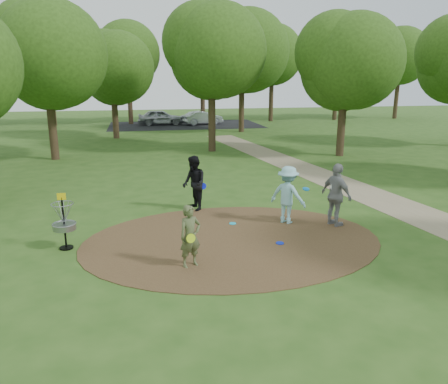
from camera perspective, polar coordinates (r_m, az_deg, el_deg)
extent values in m
plane|color=#2D5119|center=(12.37, 1.09, -6.34)|extent=(100.00, 100.00, 0.00)
cylinder|color=#47301C|center=(12.36, 1.09, -6.30)|extent=(8.40, 8.40, 0.02)
cube|color=#8C7A5B|center=(16.63, 21.97, -1.82)|extent=(7.55, 39.89, 0.01)
cube|color=black|center=(41.74, -5.10, 8.73)|extent=(14.00, 8.00, 0.01)
imported|color=#515B34|center=(10.52, -4.43, -5.80)|extent=(0.66, 0.56, 1.55)
cylinder|color=#CAF71B|center=(10.28, -4.35, -6.05)|extent=(0.22, 0.09, 0.22)
imported|color=#8FCED5|center=(13.68, 8.32, -0.39)|extent=(1.30, 1.31, 1.82)
cylinder|color=#0C7ACD|center=(13.89, 10.66, 0.39)|extent=(0.24, 0.23, 0.08)
imported|color=black|center=(14.89, -3.94, 1.13)|extent=(0.91, 1.06, 1.88)
cylinder|color=#0C16D8|center=(14.94, -2.75, 0.78)|extent=(0.22, 0.07, 0.22)
imported|color=gray|center=(13.69, 14.46, -0.41)|extent=(0.85, 1.24, 1.95)
cylinder|color=white|center=(13.57, 14.15, 0.66)|extent=(0.22, 0.08, 0.22)
cylinder|color=#1CBCE0|center=(13.65, 1.14, -4.12)|extent=(0.22, 0.22, 0.02)
cylinder|color=#0C23CC|center=(12.20, 7.31, -6.63)|extent=(0.22, 0.22, 0.02)
imported|color=#9EA3A6|center=(42.01, -8.29, 9.65)|extent=(4.21, 1.70, 1.43)
imported|color=#B1B4BA|center=(41.82, -2.85, 9.64)|extent=(4.04, 2.36, 1.26)
cylinder|color=black|center=(12.33, -20.15, -4.02)|extent=(0.05, 0.05, 1.35)
cylinder|color=black|center=(12.55, -19.88, -6.85)|extent=(0.36, 0.36, 0.04)
cylinder|color=gray|center=(12.35, -20.12, -4.26)|extent=(0.60, 0.60, 0.16)
torus|color=gray|center=(12.33, -20.16, -3.91)|extent=(0.63, 0.63, 0.03)
torus|color=gray|center=(12.17, -20.39, -1.46)|extent=(0.58, 0.58, 0.02)
cube|color=yellow|center=(12.12, -20.47, -0.55)|extent=(0.22, 0.02, 0.18)
cylinder|color=#332316|center=(25.79, -21.53, 8.16)|extent=(0.44, 0.44, 3.80)
sphere|color=#294713|center=(25.67, -22.29, 15.82)|extent=(5.65, 5.65, 5.65)
cylinder|color=#332316|center=(26.74, -1.60, 9.80)|extent=(0.44, 0.44, 4.18)
sphere|color=#294713|center=(26.66, -1.66, 17.53)|extent=(5.49, 5.49, 5.49)
cylinder|color=#332316|center=(26.07, 15.10, 8.53)|extent=(0.44, 0.44, 3.61)
sphere|color=#294713|center=(25.94, 15.60, 15.66)|extent=(5.24, 5.24, 5.24)
cylinder|color=#332316|center=(33.40, -14.04, 9.74)|extent=(0.44, 0.44, 3.42)
sphere|color=#294713|center=(33.29, -14.39, 15.10)|extent=(5.14, 5.14, 5.14)
cylinder|color=#332316|center=(36.33, 2.30, 11.31)|extent=(0.44, 0.44, 4.37)
sphere|color=#294713|center=(36.30, 2.37, 17.60)|extent=(6.55, 6.55, 6.55)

